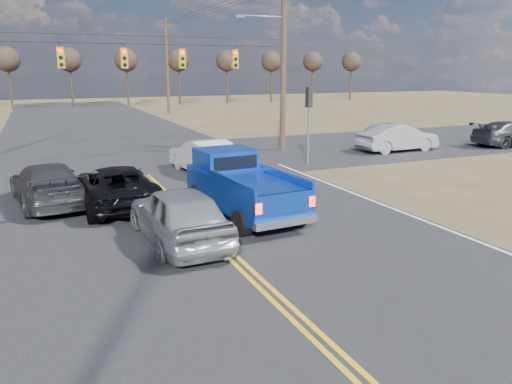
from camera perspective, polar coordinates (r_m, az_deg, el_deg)
name	(u,v)px	position (r m, az deg, el deg)	size (l,w,h in m)	color
ground	(280,303)	(10.69, 2.78, -12.61)	(160.00, 160.00, 0.00)	brown
road_main	(166,195)	(19.64, -10.21, -0.39)	(14.00, 120.00, 0.02)	#28282B
road_cross	(130,161)	(27.32, -14.16, 3.41)	(120.00, 12.00, 0.02)	#28282B
signal_gantry	(135,63)	(26.78, -13.65, 14.14)	(19.60, 4.83, 10.00)	#473323
utility_poles	(128,59)	(25.92, -14.47, 14.48)	(19.60, 58.32, 10.00)	#473323
treeline	(102,54)	(35.79, -17.22, 14.78)	(87.00, 117.80, 7.40)	#33261C
pickup_truck	(241,186)	(16.53, -1.70, 0.71)	(2.51, 5.63, 2.07)	black
silver_suv	(178,214)	(14.07, -8.86, -2.54)	(1.96, 4.86, 1.66)	gray
black_suv	(117,186)	(18.30, -15.62, 0.63)	(2.43, 5.28, 1.47)	black
white_car_queue	(204,156)	(23.47, -5.92, 4.09)	(1.70, 4.89, 1.61)	silver
dgrey_car_queue	(47,184)	(19.34, -22.75, 0.83)	(2.13, 5.23, 1.52)	#323337
cross_car_east_near	(397,138)	(30.82, 15.87, 6.00)	(4.97, 1.73, 1.64)	#9C9EA4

